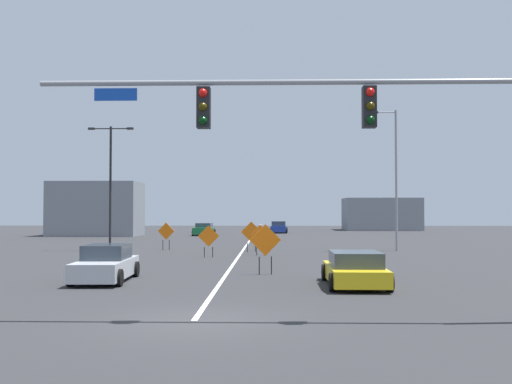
{
  "coord_description": "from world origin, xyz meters",
  "views": [
    {
      "loc": [
        1.94,
        -14.7,
        2.8
      ],
      "look_at": [
        0.83,
        28.7,
        4.13
      ],
      "focal_mm": 40.79,
      "sensor_mm": 36.0,
      "label": 1
    }
  ],
  "objects": [
    {
      "name": "ground",
      "position": [
        0.0,
        0.0,
        0.0
      ],
      "size": [
        174.95,
        174.95,
        0.0
      ],
      "primitive_type": "plane",
      "color": "#2D2D30"
    },
    {
      "name": "street_lamp_mid_right",
      "position": [
        -9.09,
        24.87,
        5.0
      ],
      "size": [
        3.13,
        0.24,
        8.54
      ],
      "color": "black",
      "rests_on": "ground"
    },
    {
      "name": "car_yellow_distant",
      "position": [
        5.03,
        6.82,
        0.6
      ],
      "size": [
        2.2,
        4.58,
        1.27
      ],
      "color": "gold",
      "rests_on": "ground"
    },
    {
      "name": "street_lamp_near_left",
      "position": [
        10.41,
        25.16,
        5.23
      ],
      "size": [
        1.74,
        0.24,
        9.64
      ],
      "color": "gray",
      "rests_on": "ground"
    },
    {
      "name": "construction_sign_left_lane",
      "position": [
        1.28,
        21.15,
        1.2
      ],
      "size": [
        1.15,
        0.25,
        1.89
      ],
      "color": "orange",
      "rests_on": "ground"
    },
    {
      "name": "construction_sign_median_near",
      "position": [
        0.63,
        24.06,
        1.25
      ],
      "size": [
        1.39,
        0.09,
        2.02
      ],
      "color": "orange",
      "rests_on": "ground"
    },
    {
      "name": "car_silver_near",
      "position": [
        -4.54,
        8.02,
        0.65
      ],
      "size": [
        2.11,
        4.5,
        1.42
      ],
      "color": "#B7BABF",
      "rests_on": "ground"
    },
    {
      "name": "construction_sign_right_shoulder",
      "position": [
        -1.74,
        19.55,
        1.17
      ],
      "size": [
        1.25,
        0.24,
        1.88
      ],
      "color": "orange",
      "rests_on": "ground"
    },
    {
      "name": "construction_sign_median_far",
      "position": [
        -5.38,
        25.73,
        1.21
      ],
      "size": [
        1.19,
        0.24,
        1.91
      ],
      "color": "orange",
      "rests_on": "ground"
    },
    {
      "name": "traffic_signal_assembly",
      "position": [
        4.35,
        -0.01,
        4.93
      ],
      "size": [
        12.72,
        0.44,
        6.72
      ],
      "color": "gray",
      "rests_on": "ground"
    },
    {
      "name": "roadside_building_west",
      "position": [
        -16.95,
        47.65,
        2.9
      ],
      "size": [
        9.36,
        5.58,
        5.8
      ],
      "color": "gray",
      "rests_on": "ground"
    },
    {
      "name": "car_blue_approaching",
      "position": [
        2.9,
        55.66,
        0.66
      ],
      "size": [
        2.22,
        4.02,
        1.42
      ],
      "color": "#1E389E",
      "rests_on": "ground"
    },
    {
      "name": "road_centre_stripe",
      "position": [
        0.0,
        48.6,
        0.0
      ],
      "size": [
        0.16,
        97.2,
        0.01
      ],
      "color": "white",
      "rests_on": "ground"
    },
    {
      "name": "roadside_building_east",
      "position": [
        17.19,
        66.1,
        2.21
      ],
      "size": [
        10.12,
        6.73,
        4.41
      ],
      "color": "gray",
      "rests_on": "ground"
    },
    {
      "name": "construction_sign_right_lane",
      "position": [
        1.7,
        10.5,
        1.39
      ],
      "size": [
        1.36,
        0.33,
        2.18
      ],
      "color": "orange",
      "rests_on": "ground"
    },
    {
      "name": "car_green_passing",
      "position": [
        -5.4,
        48.89,
        0.63
      ],
      "size": [
        2.24,
        4.33,
        1.35
      ],
      "color": "#196B38",
      "rests_on": "ground"
    }
  ]
}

